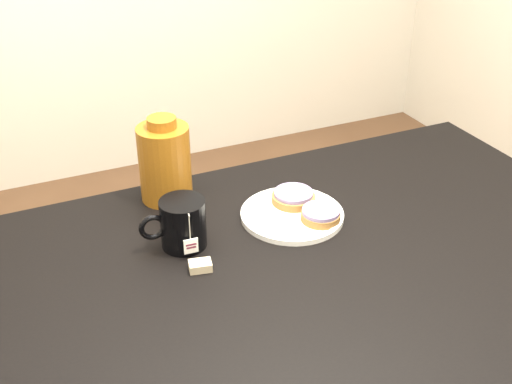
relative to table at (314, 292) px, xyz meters
The scene contains 7 objects.
table is the anchor object (origin of this frame).
plate 0.19m from the table, 79.81° to the left, with size 0.23×0.23×0.02m.
bagel_back 0.24m from the table, 75.53° to the left, with size 0.14×0.14×0.03m.
bagel_front 0.17m from the table, 57.41° to the left, with size 0.10×0.10×0.03m.
mug 0.31m from the table, 144.24° to the left, with size 0.14×0.10×0.11m.
teabag_pouch 0.25m from the table, 163.09° to the left, with size 0.04×0.03×0.02m, color #C6B793.
bagel_package 0.46m from the table, 118.40° to the left, with size 0.14×0.14×0.21m.
Camera 1 is at (-0.55, -0.92, 1.53)m, focal length 45.00 mm.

